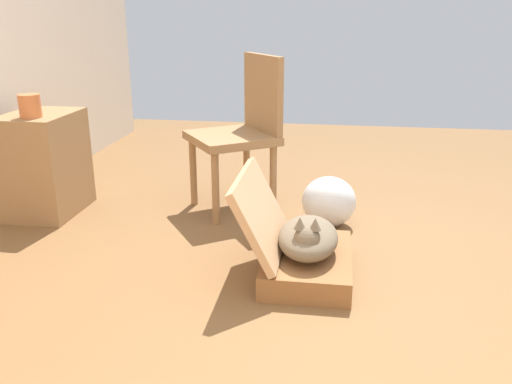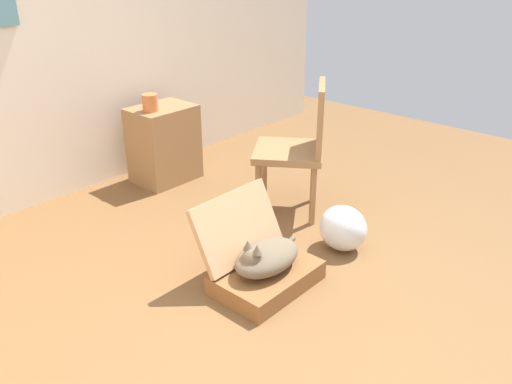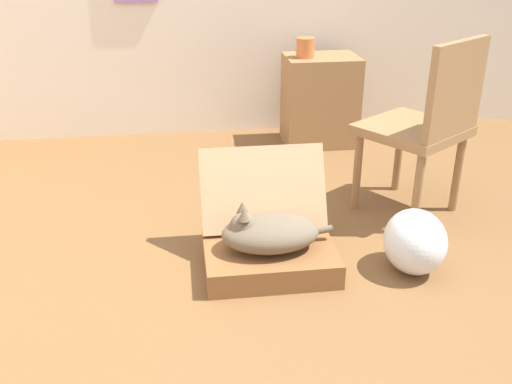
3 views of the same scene
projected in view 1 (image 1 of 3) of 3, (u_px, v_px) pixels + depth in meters
name	position (u px, v px, depth m)	size (l,w,h in m)	color
ground_plane	(348.00, 300.00, 2.34)	(7.68, 7.68, 0.00)	brown
suitcase_base	(307.00, 264.00, 2.55)	(0.60, 0.41, 0.12)	brown
suitcase_lid	(261.00, 212.00, 2.50)	(0.60, 0.41, 0.04)	tan
cat	(308.00, 237.00, 2.49)	(0.52, 0.28, 0.23)	brown
plastic_bag_white	(329.00, 201.00, 3.11)	(0.28, 0.32, 0.30)	silver
side_table	(45.00, 164.00, 3.28)	(0.50, 0.38, 0.63)	olive
vase_tall	(30.00, 106.00, 3.03)	(0.12, 0.12, 0.13)	#CC6B38
chair	(243.00, 127.00, 3.29)	(0.67, 0.67, 0.96)	olive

